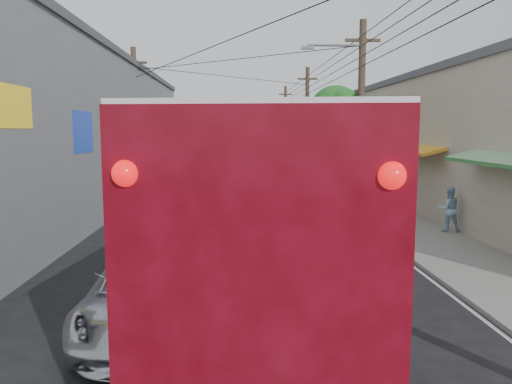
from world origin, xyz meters
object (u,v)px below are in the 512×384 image
at_px(parked_car_far, 281,167).
at_px(pedestrian_near, 401,207).
at_px(coach_bus, 284,201).
at_px(pedestrian_far, 449,209).
at_px(parked_car_mid, 302,184).
at_px(jeepney, 152,291).
at_px(parked_suv, 326,198).

height_order(parked_car_far, pedestrian_near, pedestrian_near).
distance_m(coach_bus, pedestrian_near, 8.37).
relative_size(parked_car_far, pedestrian_far, 3.01).
height_order(coach_bus, parked_car_mid, coach_bus).
bearing_deg(jeepney, pedestrian_near, 45.62).
height_order(jeepney, parked_car_mid, parked_car_mid).
height_order(coach_bus, parked_car_far, coach_bus).
bearing_deg(jeepney, coach_bus, 36.37).
bearing_deg(parked_suv, pedestrian_near, -38.25).
distance_m(parked_suv, pedestrian_near, 3.28).
bearing_deg(pedestrian_near, parked_car_far, -94.23).
xyz_separation_m(jeepney, pedestrian_far, (9.05, 7.94, 0.21)).
bearing_deg(parked_car_mid, pedestrian_far, -67.12).
bearing_deg(parked_suv, coach_bus, -100.96).
height_order(parked_car_far, pedestrian_far, pedestrian_far).
height_order(parked_car_mid, pedestrian_far, pedestrian_far).
xyz_separation_m(parked_suv, parked_car_mid, (-0.03, 7.00, -0.16)).
distance_m(parked_suv, parked_car_far, 19.32).
xyz_separation_m(parked_car_mid, pedestrian_far, (3.80, -10.18, 0.18)).
relative_size(jeepney, parked_suv, 0.82).
height_order(parked_suv, parked_car_far, parked_suv).
height_order(coach_bus, jeepney, coach_bus).
distance_m(pedestrian_near, pedestrian_far, 1.67).
relative_size(parked_car_far, pedestrian_near, 3.22).
bearing_deg(pedestrian_near, pedestrian_far, 136.24).
xyz_separation_m(parked_suv, pedestrian_far, (3.77, -3.18, 0.02)).
height_order(parked_car_mid, pedestrian_near, pedestrian_near).
relative_size(coach_bus, parked_car_far, 2.94).
bearing_deg(coach_bus, parked_car_far, 92.62).
distance_m(parked_car_mid, pedestrian_far, 10.87).
height_order(pedestrian_near, pedestrian_far, pedestrian_far).
height_order(coach_bus, pedestrian_far, coach_bus).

